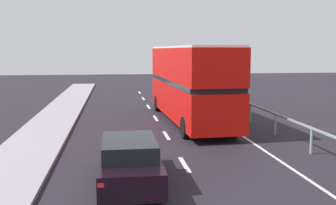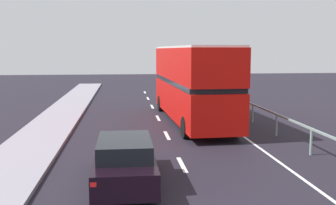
# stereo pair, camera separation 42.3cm
# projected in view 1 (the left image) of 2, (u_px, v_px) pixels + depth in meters

# --- Properties ---
(lane_paint_markings) EXTENTS (3.66, 46.00, 0.01)m
(lane_paint_markings) POSITION_uv_depth(u_px,v_px,m) (227.00, 146.00, 16.85)
(lane_paint_markings) COLOR silver
(lane_paint_markings) RESTS_ON ground
(bridge_side_railing) EXTENTS (0.10, 42.00, 1.06)m
(bridge_side_railing) POSITION_uv_depth(u_px,v_px,m) (292.00, 124.00, 17.14)
(bridge_side_railing) COLOR gray
(bridge_side_railing) RESTS_ON ground
(double_decker_bus_red) EXTENTS (3.02, 11.50, 4.20)m
(double_decker_bus_red) POSITION_uv_depth(u_px,v_px,m) (189.00, 82.00, 22.22)
(double_decker_bus_red) COLOR red
(double_decker_bus_red) RESTS_ON ground
(hatchback_car_near) EXTENTS (1.82, 4.52, 1.39)m
(hatchback_car_near) POSITION_uv_depth(u_px,v_px,m) (129.00, 161.00, 12.08)
(hatchback_car_near) COLOR black
(hatchback_car_near) RESTS_ON ground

